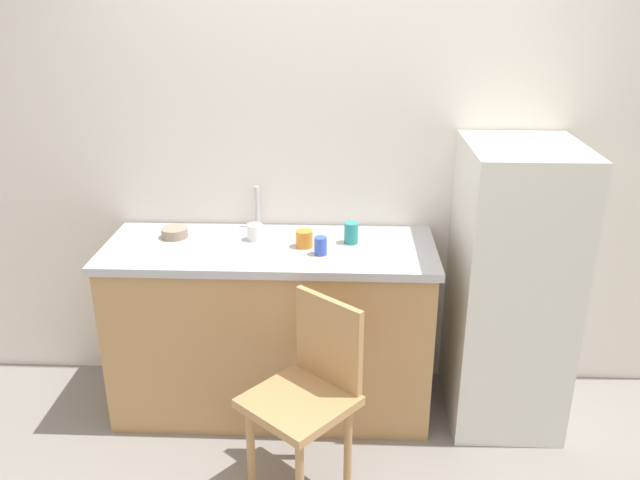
{
  "coord_description": "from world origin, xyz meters",
  "views": [
    {
      "loc": [
        0.06,
        -2.29,
        2.12
      ],
      "look_at": [
        -0.06,
        0.6,
        0.97
      ],
      "focal_mm": 36.45,
      "sensor_mm": 36.0,
      "label": 1
    }
  ],
  "objects_px": {
    "refrigerator": "(510,287)",
    "chair": "(309,390)",
    "cup_orange": "(304,239)",
    "cup_teal": "(351,233)",
    "cup_blue": "(321,246)",
    "terracotta_bowl": "(175,233)",
    "cup_white": "(255,232)"
  },
  "relations": [
    {
      "from": "cup_blue",
      "to": "cup_orange",
      "type": "bearing_deg",
      "value": 132.18
    },
    {
      "from": "chair",
      "to": "cup_teal",
      "type": "relative_size",
      "value": 8.38
    },
    {
      "from": "cup_blue",
      "to": "refrigerator",
      "type": "bearing_deg",
      "value": 5.7
    },
    {
      "from": "terracotta_bowl",
      "to": "cup_orange",
      "type": "xyz_separation_m",
      "value": [
        0.66,
        -0.1,
        0.02
      ]
    },
    {
      "from": "refrigerator",
      "to": "cup_blue",
      "type": "height_order",
      "value": "refrigerator"
    },
    {
      "from": "refrigerator",
      "to": "chair",
      "type": "height_order",
      "value": "refrigerator"
    },
    {
      "from": "cup_orange",
      "to": "cup_blue",
      "type": "bearing_deg",
      "value": -47.82
    },
    {
      "from": "chair",
      "to": "terracotta_bowl",
      "type": "xyz_separation_m",
      "value": [
        -0.72,
        0.69,
        0.44
      ]
    },
    {
      "from": "chair",
      "to": "cup_white",
      "type": "distance_m",
      "value": 0.87
    },
    {
      "from": "chair",
      "to": "cup_blue",
      "type": "bearing_deg",
      "value": 127.16
    },
    {
      "from": "refrigerator",
      "to": "cup_orange",
      "type": "relative_size",
      "value": 17.12
    },
    {
      "from": "cup_blue",
      "to": "cup_orange",
      "type": "height_order",
      "value": "cup_blue"
    },
    {
      "from": "chair",
      "to": "terracotta_bowl",
      "type": "distance_m",
      "value": 1.09
    },
    {
      "from": "chair",
      "to": "cup_blue",
      "type": "relative_size",
      "value": 10.26
    },
    {
      "from": "cup_white",
      "to": "cup_orange",
      "type": "bearing_deg",
      "value": -17.87
    },
    {
      "from": "cup_blue",
      "to": "cup_orange",
      "type": "distance_m",
      "value": 0.12
    },
    {
      "from": "refrigerator",
      "to": "terracotta_bowl",
      "type": "distance_m",
      "value": 1.7
    },
    {
      "from": "refrigerator",
      "to": "cup_white",
      "type": "bearing_deg",
      "value": 176.37
    },
    {
      "from": "terracotta_bowl",
      "to": "cup_teal",
      "type": "bearing_deg",
      "value": -2.58
    },
    {
      "from": "cup_teal",
      "to": "terracotta_bowl",
      "type": "bearing_deg",
      "value": 177.42
    },
    {
      "from": "cup_teal",
      "to": "cup_blue",
      "type": "bearing_deg",
      "value": -133.69
    },
    {
      "from": "terracotta_bowl",
      "to": "cup_blue",
      "type": "xyz_separation_m",
      "value": [
        0.75,
        -0.19,
        0.02
      ]
    },
    {
      "from": "cup_orange",
      "to": "cup_white",
      "type": "distance_m",
      "value": 0.27
    },
    {
      "from": "cup_blue",
      "to": "cup_white",
      "type": "height_order",
      "value": "cup_blue"
    },
    {
      "from": "refrigerator",
      "to": "cup_blue",
      "type": "distance_m",
      "value": 0.97
    },
    {
      "from": "cup_orange",
      "to": "cup_white",
      "type": "xyz_separation_m",
      "value": [
        -0.25,
        0.08,
        -0.0
      ]
    },
    {
      "from": "chair",
      "to": "cup_white",
      "type": "bearing_deg",
      "value": 154.92
    },
    {
      "from": "terracotta_bowl",
      "to": "cup_blue",
      "type": "relative_size",
      "value": 1.53
    },
    {
      "from": "chair",
      "to": "cup_white",
      "type": "xyz_separation_m",
      "value": [
        -0.31,
        0.68,
        0.46
      ]
    },
    {
      "from": "cup_blue",
      "to": "cup_teal",
      "type": "xyz_separation_m",
      "value": [
        0.14,
        0.15,
        0.01
      ]
    },
    {
      "from": "cup_orange",
      "to": "cup_teal",
      "type": "xyz_separation_m",
      "value": [
        0.23,
        0.06,
        0.01
      ]
    },
    {
      "from": "terracotta_bowl",
      "to": "cup_orange",
      "type": "height_order",
      "value": "cup_orange"
    }
  ]
}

